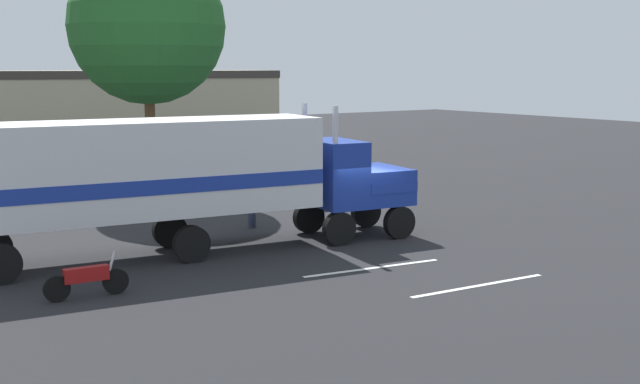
{
  "coord_description": "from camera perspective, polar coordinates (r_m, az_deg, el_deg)",
  "views": [
    {
      "loc": [
        -15.94,
        -20.75,
        5.69
      ],
      "look_at": [
        -1.03,
        0.57,
        1.6
      ],
      "focal_mm": 44.59,
      "sensor_mm": 36.0,
      "label": 1
    }
  ],
  "objects": [
    {
      "name": "ground_plane",
      "position": [
        26.77,
        2.52,
        -3.34
      ],
      "size": [
        120.0,
        120.0,
        0.0
      ],
      "primitive_type": "plane",
      "color": "#232326"
    },
    {
      "name": "lane_stripe_near",
      "position": [
        22.87,
        3.81,
        -5.47
      ],
      "size": [
        4.38,
        0.79,
        0.01
      ],
      "primitive_type": "cube",
      "rotation": [
        0.0,
        0.0,
        -0.14
      ],
      "color": "silver",
      "rests_on": "ground_plane"
    },
    {
      "name": "lane_stripe_mid",
      "position": [
        21.45,
        11.34,
        -6.61
      ],
      "size": [
        4.4,
        0.54,
        0.01
      ],
      "primitive_type": "cube",
      "rotation": [
        0.0,
        0.0,
        -0.09
      ],
      "color": "silver",
      "rests_on": "ground_plane"
    },
    {
      "name": "semi_truck",
      "position": [
        24.43,
        -9.87,
        1.36
      ],
      "size": [
        14.37,
        4.46,
        4.5
      ],
      "color": "#193399",
      "rests_on": "ground_plane"
    },
    {
      "name": "person_bystander",
      "position": [
        28.44,
        -4.95,
        -0.81
      ],
      "size": [
        0.34,
        0.46,
        1.63
      ],
      "color": "#2D3347",
      "rests_on": "ground_plane"
    },
    {
      "name": "motorcycle",
      "position": [
        20.69,
        -16.38,
        -6.01
      ],
      "size": [
        2.11,
        0.34,
        1.12
      ],
      "color": "black",
      "rests_on": "ground_plane"
    },
    {
      "name": "tree_left",
      "position": [
        34.85,
        -12.31,
        11.53
      ],
      "size": [
        6.58,
        6.58,
        10.7
      ],
      "color": "brown",
      "rests_on": "ground_plane"
    },
    {
      "name": "building_backdrop",
      "position": [
        53.95,
        -15.31,
        5.71
      ],
      "size": [
        23.25,
        9.08,
        5.49
      ],
      "color": "#B7AD8C",
      "rests_on": "ground_plane"
    }
  ]
}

